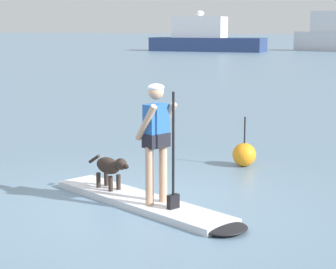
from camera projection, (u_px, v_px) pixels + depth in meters
ground_plane at (140, 205)px, 9.12m from camera, size 400.00×400.00×0.00m
paddleboard at (151, 205)px, 8.95m from camera, size 3.61×1.99×0.10m
person_paddler at (157, 135)px, 8.66m from camera, size 0.68×0.59×1.73m
dog at (110, 167)px, 9.56m from camera, size 0.94×0.45×0.53m
moored_boat_far_starboard at (205, 38)px, 64.93m from camera, size 12.22×4.13×4.26m
moored_boat_far_port at (335, 36)px, 65.14m from camera, size 9.03×4.56×9.50m
marker_buoy at (244, 155)px, 11.59m from camera, size 0.45×0.45×0.95m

